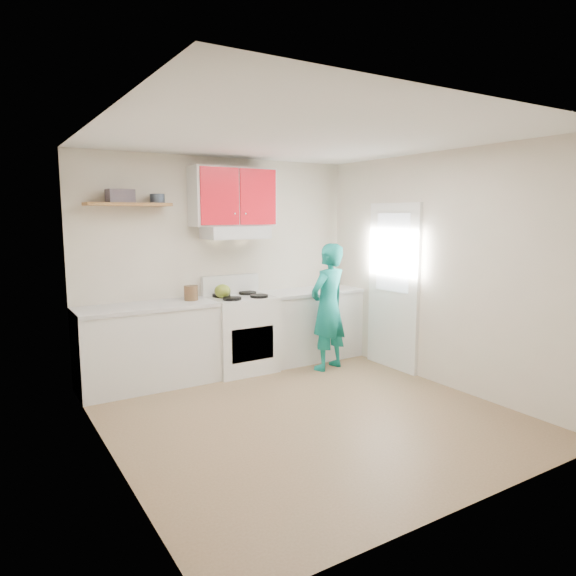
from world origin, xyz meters
TOP-DOWN VIEW (x-y plane):
  - floor at (0.00, 0.00)m, footprint 3.80×3.80m
  - ceiling at (0.00, 0.00)m, footprint 3.60×3.80m
  - back_wall at (0.00, 1.90)m, footprint 3.60×0.04m
  - front_wall at (0.00, -1.90)m, footprint 3.60×0.04m
  - left_wall at (-1.80, 0.00)m, footprint 0.04×3.80m
  - right_wall at (1.80, 0.00)m, footprint 0.04×3.80m
  - door at (1.78, 0.70)m, footprint 0.05×0.85m
  - door_glass at (1.75, 0.70)m, footprint 0.01×0.55m
  - counter_left at (-1.04, 1.60)m, footprint 1.52×0.60m
  - counter_right at (1.14, 1.60)m, footprint 1.32×0.60m
  - stove at (0.10, 1.57)m, footprint 0.76×0.65m
  - range_hood at (0.10, 1.68)m, footprint 0.76×0.44m
  - upper_cabinets at (0.10, 1.73)m, footprint 1.02×0.33m
  - shelf at (-1.15, 1.75)m, footprint 0.90×0.30m
  - books at (-1.24, 1.72)m, footprint 0.28×0.21m
  - tin at (-0.82, 1.76)m, footprint 0.20×0.20m
  - kettle at (-0.12, 1.61)m, footprint 0.25×0.25m
  - crock at (-0.50, 1.65)m, footprint 0.19×0.19m
  - cutting_board at (0.77, 1.55)m, footprint 0.31×0.25m
  - silicone_mat at (1.61, 1.63)m, footprint 0.40×0.36m
  - person at (1.06, 1.08)m, footprint 0.65×0.52m

SIDE VIEW (x-z plane):
  - floor at x=0.00m, z-range 0.00..0.00m
  - counter_left at x=-1.04m, z-range 0.00..0.90m
  - counter_right at x=1.14m, z-range 0.00..0.90m
  - stove at x=0.10m, z-range 0.00..0.92m
  - person at x=1.06m, z-range 0.00..1.56m
  - silicone_mat at x=1.61m, z-range 0.90..0.91m
  - cutting_board at x=0.77m, z-range 0.90..0.92m
  - crock at x=-0.50m, z-range 0.90..1.09m
  - kettle at x=-0.12m, z-range 0.92..1.09m
  - door at x=1.78m, z-range 0.00..2.05m
  - back_wall at x=0.00m, z-range 0.00..2.60m
  - front_wall at x=0.00m, z-range 0.00..2.60m
  - left_wall at x=-1.80m, z-range 0.00..2.60m
  - right_wall at x=1.80m, z-range 0.00..2.60m
  - door_glass at x=1.75m, z-range 0.98..1.92m
  - range_hood at x=0.10m, z-range 1.62..1.77m
  - shelf at x=-1.15m, z-range 2.00..2.04m
  - tin at x=-0.82m, z-range 2.04..2.14m
  - books at x=-1.24m, z-range 2.04..2.18m
  - upper_cabinets at x=0.10m, z-range 1.77..2.47m
  - ceiling at x=0.00m, z-range 2.58..2.62m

